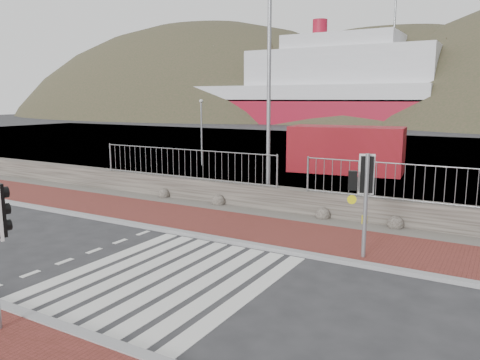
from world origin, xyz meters
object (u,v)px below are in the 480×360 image
Objects in this scene: traffic_signal_far at (365,184)px; shipping_container at (346,149)px; ferry at (303,91)px; streetlight at (271,79)px.

traffic_signal_far is 0.45× the size of shipping_container.
ferry is 64.25m from streetlight.
shipping_container is at bearing -90.52° from traffic_signal_far.
ferry is at bearing 134.64° from streetlight.
streetlight is at bearing -68.70° from ferry.
traffic_signal_far reaches higher than shipping_container.
ferry is 17.93× the size of traffic_signal_far.
streetlight reaches higher than traffic_signal_far.
shipping_container is at bearing 113.32° from streetlight.
streetlight is 10.31m from shipping_container.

